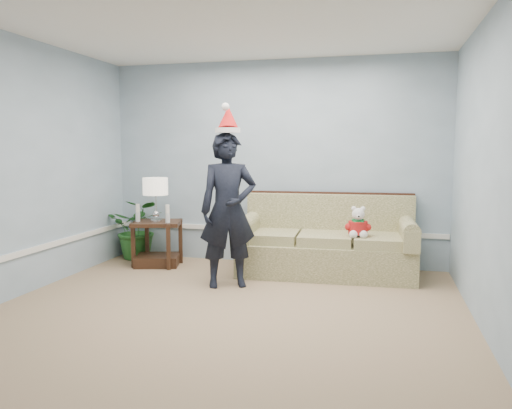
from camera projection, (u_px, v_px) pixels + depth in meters
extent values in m
cube|color=tan|center=(214.00, 325.00, 4.39)|extent=(4.50, 5.00, 0.02)
cube|color=white|center=(211.00, 5.00, 4.09)|extent=(4.50, 5.00, 0.02)
cube|color=#A0B7CC|center=(274.00, 163.00, 6.66)|extent=(4.50, 0.02, 2.70)
cube|color=#A0B7CC|center=(501.00, 174.00, 3.69)|extent=(0.02, 5.00, 2.70)
cube|color=white|center=(273.00, 230.00, 6.73)|extent=(4.48, 0.03, 0.06)
cube|color=brown|center=(326.00, 258.00, 6.11)|extent=(2.14, 1.00, 0.40)
cube|color=brown|center=(273.00, 236.00, 6.19)|extent=(0.65, 0.75, 0.12)
cube|color=brown|center=(325.00, 238.00, 6.03)|extent=(0.65, 0.75, 0.12)
cube|color=brown|center=(381.00, 241.00, 5.87)|extent=(0.65, 0.75, 0.12)
cube|color=brown|center=(329.00, 216.00, 6.38)|extent=(2.11, 0.30, 0.56)
cube|color=black|center=(330.00, 194.00, 6.42)|extent=(2.10, 0.16, 0.05)
cube|color=brown|center=(250.00, 230.00, 6.31)|extent=(0.22, 0.91, 0.24)
cube|color=brown|center=(408.00, 236.00, 5.84)|extent=(0.22, 0.91, 0.24)
cube|color=#3E2416|center=(157.00, 223.00, 6.55)|extent=(0.73, 0.66, 0.05)
cube|color=#3E2416|center=(158.00, 260.00, 6.61)|extent=(0.65, 0.58, 0.14)
cube|color=#3E2416|center=(133.00, 245.00, 6.45)|extent=(0.06, 0.06, 0.59)
cube|color=#3E2416|center=(168.00, 247.00, 6.33)|extent=(0.06, 0.06, 0.59)
cube|color=#3E2416|center=(147.00, 240.00, 6.83)|extent=(0.06, 0.06, 0.59)
cube|color=#3E2416|center=(181.00, 241.00, 6.71)|extent=(0.06, 0.06, 0.59)
cylinder|color=silver|center=(156.00, 221.00, 6.49)|extent=(0.15, 0.15, 0.03)
sphere|color=silver|center=(156.00, 214.00, 6.48)|extent=(0.09, 0.09, 0.09)
cylinder|color=silver|center=(156.00, 203.00, 6.47)|extent=(0.02, 0.02, 0.32)
cylinder|color=beige|center=(155.00, 186.00, 6.44)|extent=(0.32, 0.32, 0.22)
cylinder|color=silver|center=(138.00, 217.00, 6.51)|extent=(0.06, 0.06, 0.13)
cylinder|color=white|center=(138.00, 208.00, 6.49)|extent=(0.05, 0.05, 0.11)
cylinder|color=silver|center=(168.00, 218.00, 6.40)|extent=(0.06, 0.06, 0.13)
cylinder|color=white|center=(167.00, 209.00, 6.39)|extent=(0.05, 0.05, 0.11)
imported|color=#236023|center=(139.00, 229.00, 7.00)|extent=(0.85, 0.77, 0.84)
imported|color=black|center=(228.00, 210.00, 5.53)|extent=(0.74, 0.63, 1.72)
cylinder|color=silver|center=(228.00, 130.00, 5.43)|extent=(0.34, 0.34, 0.05)
cone|color=red|center=(228.00, 118.00, 5.44)|extent=(0.30, 0.35, 0.32)
sphere|color=silver|center=(225.00, 107.00, 5.33)|extent=(0.08, 0.08, 0.08)
sphere|color=silver|center=(358.00, 228.00, 5.80)|extent=(0.21, 0.21, 0.21)
cylinder|color=red|center=(358.00, 228.00, 5.80)|extent=(0.25, 0.25, 0.15)
cylinder|color=#11662D|center=(358.00, 221.00, 5.80)|extent=(0.16, 0.16, 0.03)
sphere|color=silver|center=(352.00, 234.00, 5.73)|extent=(0.10, 0.10, 0.10)
sphere|color=silver|center=(362.00, 235.00, 5.71)|extent=(0.10, 0.10, 0.10)
sphere|color=silver|center=(358.00, 214.00, 5.78)|extent=(0.15, 0.15, 0.15)
sphere|color=black|center=(358.00, 216.00, 5.70)|extent=(0.02, 0.02, 0.02)
sphere|color=silver|center=(354.00, 209.00, 5.79)|extent=(0.06, 0.06, 0.06)
sphere|color=silver|center=(363.00, 209.00, 5.77)|extent=(0.06, 0.06, 0.06)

